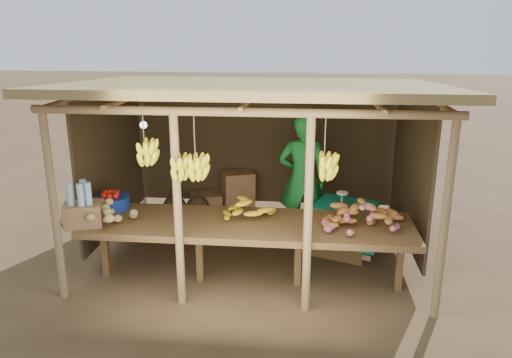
{
  "coord_description": "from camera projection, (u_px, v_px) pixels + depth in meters",
  "views": [
    {
      "loc": [
        0.64,
        -6.44,
        3.0
      ],
      "look_at": [
        0.0,
        0.0,
        1.05
      ],
      "focal_mm": 35.0,
      "sensor_mm": 36.0,
      "label": 1
    }
  ],
  "objects": [
    {
      "name": "counter",
      "position": [
        248.0,
        227.0,
        5.94
      ],
      "size": [
        3.9,
        1.05,
        0.8
      ],
      "color": "brown",
      "rests_on": "ground"
    },
    {
      "name": "ground",
      "position": [
        256.0,
        250.0,
        7.06
      ],
      "size": [
        60.0,
        60.0,
        0.0
      ],
      "primitive_type": "plane",
      "color": "brown",
      "rests_on": "ground"
    },
    {
      "name": "banana_pile",
      "position": [
        251.0,
        204.0,
        6.03
      ],
      "size": [
        0.71,
        0.59,
        0.35
      ],
      "primitive_type": null,
      "rotation": [
        0.0,
        0.0,
        -0.43
      ],
      "color": "gold",
      "rests_on": "counter"
    },
    {
      "name": "stall_structure",
      "position": [
        254.0,
        116.0,
        6.46
      ],
      "size": [
        4.7,
        3.5,
        2.43
      ],
      "color": "#94754C",
      "rests_on": "ground"
    },
    {
      "name": "tarp_crate",
      "position": [
        344.0,
        227.0,
        6.87
      ],
      "size": [
        0.97,
        0.91,
        0.93
      ],
      "color": "brown",
      "rests_on": "ground"
    },
    {
      "name": "tomato_basin",
      "position": [
        112.0,
        201.0,
        6.36
      ],
      "size": [
        0.44,
        0.44,
        0.23
      ],
      "rotation": [
        0.0,
        0.0,
        -0.17
      ],
      "color": "navy",
      "rests_on": "counter"
    },
    {
      "name": "carton_stack",
      "position": [
        227.0,
        198.0,
        8.16
      ],
      "size": [
        1.12,
        0.54,
        0.77
      ],
      "color": "olive",
      "rests_on": "ground"
    },
    {
      "name": "sweet_potato_heap",
      "position": [
        363.0,
        212.0,
        5.75
      ],
      "size": [
        0.94,
        0.61,
        0.35
      ],
      "primitive_type": null,
      "rotation": [
        0.0,
        0.0,
        -0.08
      ],
      "color": "#B36C2E",
      "rests_on": "counter"
    },
    {
      "name": "bottle_box",
      "position": [
        83.0,
        209.0,
        5.78
      ],
      "size": [
        0.5,
        0.45,
        0.53
      ],
      "color": "olive",
      "rests_on": "counter"
    },
    {
      "name": "burlap_sacks",
      "position": [
        186.0,
        209.0,
        7.96
      ],
      "size": [
        0.78,
        0.41,
        0.56
      ],
      "color": "#42331E",
      "rests_on": "ground"
    },
    {
      "name": "vendor",
      "position": [
        302.0,
        180.0,
        7.07
      ],
      "size": [
        0.71,
        0.48,
        1.9
      ],
      "primitive_type": "imported",
      "rotation": [
        0.0,
        0.0,
        3.18
      ],
      "color": "#186F29",
      "rests_on": "ground"
    },
    {
      "name": "potato_heap",
      "position": [
        99.0,
        209.0,
        5.82
      ],
      "size": [
        1.04,
        0.77,
        0.36
      ],
      "primitive_type": null,
      "rotation": [
        0.0,
        0.0,
        -0.25
      ],
      "color": "tan",
      "rests_on": "counter"
    },
    {
      "name": "onion_heap",
      "position": [
        362.0,
        215.0,
        5.65
      ],
      "size": [
        0.9,
        0.6,
        0.36
      ],
      "primitive_type": null,
      "rotation": [
        0.0,
        0.0,
        0.12
      ],
      "color": "#B6586B",
      "rests_on": "counter"
    }
  ]
}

